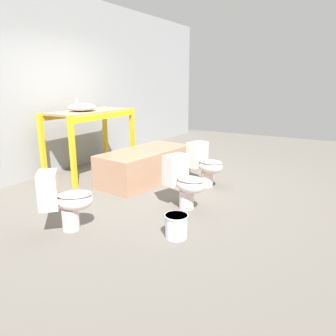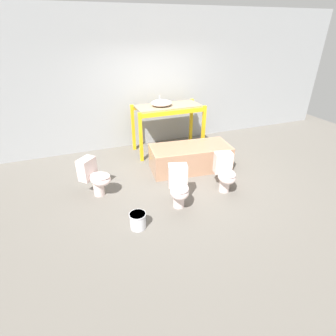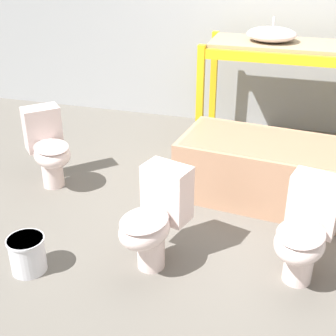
# 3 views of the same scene
# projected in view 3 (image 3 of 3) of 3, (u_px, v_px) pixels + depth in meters

# --- Properties ---
(ground_plane) EXTENTS (12.00, 12.00, 0.00)m
(ground_plane) POSITION_uv_depth(u_px,v_px,m) (237.00, 205.00, 4.04)
(ground_plane) COLOR #666059
(shelving_rack) EXTENTS (1.64, 0.76, 1.14)m
(shelving_rack) POSITION_uv_depth(u_px,v_px,m) (285.00, 63.00, 4.67)
(shelving_rack) COLOR yellow
(shelving_rack) RESTS_ON ground_plane
(sink_basin) EXTENTS (0.49, 0.44, 0.22)m
(sink_basin) POSITION_uv_depth(u_px,v_px,m) (272.00, 34.00, 4.59)
(sink_basin) COLOR silver
(sink_basin) RESTS_ON shelving_rack
(bathtub_main) EXTENTS (1.76, 0.93, 0.53)m
(bathtub_main) POSITION_uv_depth(u_px,v_px,m) (279.00, 168.00, 3.99)
(bathtub_main) COLOR tan
(bathtub_main) RESTS_ON ground_plane
(toilet_near) EXTENTS (0.47, 0.64, 0.70)m
(toilet_near) POSITION_uv_depth(u_px,v_px,m) (154.00, 217.00, 3.18)
(toilet_near) COLOR silver
(toilet_near) RESTS_ON ground_plane
(toilet_far) EXTENTS (0.45, 0.64, 0.70)m
(toilet_far) POSITION_uv_depth(u_px,v_px,m) (305.00, 230.00, 3.05)
(toilet_far) COLOR silver
(toilet_far) RESTS_ON ground_plane
(toilet_extra) EXTENTS (0.63, 0.64, 0.70)m
(toilet_extra) POSITION_uv_depth(u_px,v_px,m) (48.00, 146.00, 4.23)
(toilet_extra) COLOR silver
(toilet_extra) RESTS_ON ground_plane
(bucket_white) EXTENTS (0.26, 0.26, 0.26)m
(bucket_white) POSITION_uv_depth(u_px,v_px,m) (27.00, 253.00, 3.22)
(bucket_white) COLOR silver
(bucket_white) RESTS_ON ground_plane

